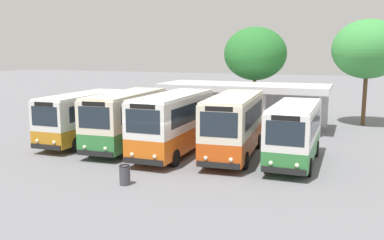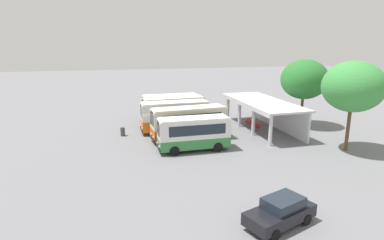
{
  "view_description": "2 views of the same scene",
  "coord_description": "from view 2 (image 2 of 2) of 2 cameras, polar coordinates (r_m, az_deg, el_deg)",
  "views": [
    {
      "loc": [
        9.39,
        -18.92,
        5.88
      ],
      "look_at": [
        -0.29,
        6.01,
        1.47
      ],
      "focal_mm": 39.08,
      "sensor_mm": 36.0,
      "label": 1
    },
    {
      "loc": [
        33.7,
        -4.22,
        9.86
      ],
      "look_at": [
        1.48,
        4.17,
        1.65
      ],
      "focal_mm": 29.19,
      "sensor_mm": 36.0,
      "label": 2
    }
  ],
  "objects": [
    {
      "name": "waiting_chair_far_end_seat",
      "position": [
        36.47,
        12.0,
        -1.29
      ],
      "size": [
        0.45,
        0.45,
        0.86
      ],
      "color": "slate",
      "rests_on": "ground"
    },
    {
      "name": "waiting_chair_fourth_seat",
      "position": [
        37.55,
        11.17,
        -0.81
      ],
      "size": [
        0.45,
        0.45,
        0.86
      ],
      "color": "slate",
      "rests_on": "ground"
    },
    {
      "name": "waiting_chair_middle_seat",
      "position": [
        38.11,
        10.84,
        -0.58
      ],
      "size": [
        0.45,
        0.45,
        0.86
      ],
      "color": "slate",
      "rests_on": "ground"
    },
    {
      "name": "parked_car_flank",
      "position": [
        18.6,
        15.9,
        -15.77
      ],
      "size": [
        3.06,
        4.53,
        1.62
      ],
      "color": "black",
      "rests_on": "ground"
    },
    {
      "name": "city_bus_fifth_blue",
      "position": [
        29.16,
        0.29,
        -2.27
      ],
      "size": [
        2.27,
        6.77,
        3.18
      ],
      "color": "black",
      "rests_on": "ground"
    },
    {
      "name": "roadside_tree_behind_canopy",
      "position": [
        39.8,
        19.84,
        6.99
      ],
      "size": [
        5.54,
        5.54,
        8.03
      ],
      "color": "brown",
      "rests_on": "ground"
    },
    {
      "name": "city_bus_second_in_row",
      "position": [
        38.69,
        -3.38,
        1.93
      ],
      "size": [
        2.73,
        7.78,
        3.41
      ],
      "color": "black",
      "rests_on": "ground"
    },
    {
      "name": "city_bus_nearest_orange",
      "position": [
        41.99,
        -3.99,
        2.72
      ],
      "size": [
        2.38,
        7.54,
        3.2
      ],
      "color": "black",
      "rests_on": "ground"
    },
    {
      "name": "litter_bin_apron",
      "position": [
        34.89,
        -12.55,
        -2.12
      ],
      "size": [
        0.49,
        0.49,
        0.9
      ],
      "color": "#3F3F47",
      "rests_on": "ground"
    },
    {
      "name": "waiting_chair_fifth_seat",
      "position": [
        37.05,
        11.69,
        -1.03
      ],
      "size": [
        0.45,
        0.45,
        0.86
      ],
      "color": "slate",
      "rests_on": "ground"
    },
    {
      "name": "terminal_canopy",
      "position": [
        37.3,
        13.42,
        2.22
      ],
      "size": [
        12.82,
        4.98,
        3.4
      ],
      "color": "silver",
      "rests_on": "ground"
    },
    {
      "name": "ground_plane",
      "position": [
        35.36,
        -7.17,
        -2.44
      ],
      "size": [
        180.0,
        180.0,
        0.0
      ],
      "primitive_type": "plane",
      "color": "slate"
    },
    {
      "name": "roadside_tree_east_of_canopy",
      "position": [
        31.82,
        27.36,
        5.43
      ],
      "size": [
        5.44,
        5.44,
        8.37
      ],
      "color": "brown",
      "rests_on": "ground"
    },
    {
      "name": "waiting_chair_second_from_end",
      "position": [
        38.65,
        10.45,
        -0.36
      ],
      "size": [
        0.45,
        0.45,
        0.86
      ],
      "color": "slate",
      "rests_on": "ground"
    },
    {
      "name": "city_bus_fourth_amber",
      "position": [
        32.35,
        -0.62,
        -0.37
      ],
      "size": [
        2.85,
        7.96,
        3.47
      ],
      "color": "black",
      "rests_on": "ground"
    },
    {
      "name": "waiting_chair_end_by_column",
      "position": [
        39.18,
        10.02,
        -0.14
      ],
      "size": [
        0.45,
        0.45,
        0.86
      ],
      "color": "slate",
      "rests_on": "ground"
    },
    {
      "name": "city_bus_middle_cream",
      "position": [
        35.37,
        -3.15,
        0.86
      ],
      "size": [
        2.45,
        7.72,
        3.49
      ],
      "color": "black",
      "rests_on": "ground"
    }
  ]
}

